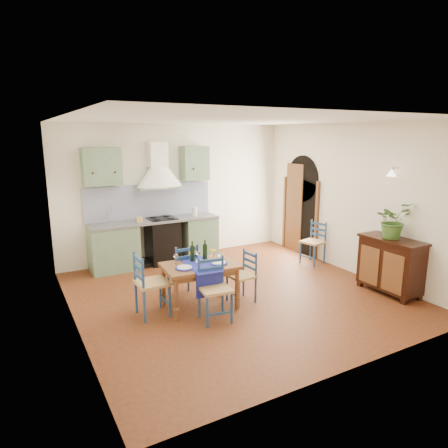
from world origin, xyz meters
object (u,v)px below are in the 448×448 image
(chair_near, at_px, (214,289))
(sideboard, at_px, (390,263))
(dining_table, at_px, (200,269))
(potted_plant, at_px, (393,220))

(chair_near, height_order, sideboard, sideboard)
(dining_table, bearing_deg, chair_near, -89.70)
(dining_table, relative_size, sideboard, 1.07)
(potted_plant, bearing_deg, chair_near, 170.58)
(dining_table, distance_m, sideboard, 3.15)
(dining_table, distance_m, potted_plant, 3.20)
(dining_table, bearing_deg, sideboard, -18.10)
(dining_table, xyz_separation_m, sideboard, (3.00, -0.98, -0.10))
(chair_near, bearing_deg, sideboard, -9.89)
(chair_near, relative_size, potted_plant, 1.49)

